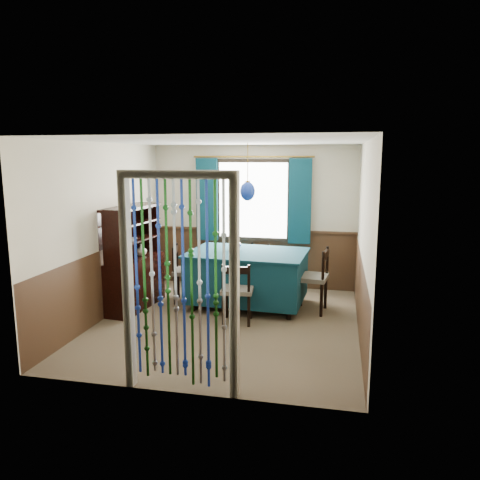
% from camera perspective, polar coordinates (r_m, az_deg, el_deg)
% --- Properties ---
extents(floor, '(4.00, 4.00, 0.00)m').
position_cam_1_polar(floor, '(6.65, -1.55, -10.10)').
color(floor, brown).
rests_on(floor, ground).
extents(ceiling, '(4.00, 4.00, 0.00)m').
position_cam_1_polar(ceiling, '(6.25, -1.66, 11.95)').
color(ceiling, silver).
rests_on(ceiling, ground).
extents(wall_back, '(3.60, 0.00, 3.60)m').
position_cam_1_polar(wall_back, '(8.27, 1.66, 2.83)').
color(wall_back, beige).
rests_on(wall_back, ground).
extents(wall_front, '(3.60, 0.00, 3.60)m').
position_cam_1_polar(wall_front, '(4.45, -7.68, -3.62)').
color(wall_front, beige).
rests_on(wall_front, ground).
extents(wall_left, '(0.00, 4.00, 4.00)m').
position_cam_1_polar(wall_left, '(6.97, -16.14, 1.06)').
color(wall_left, beige).
rests_on(wall_left, ground).
extents(wall_right, '(0.00, 4.00, 4.00)m').
position_cam_1_polar(wall_right, '(6.17, 14.88, -0.03)').
color(wall_right, beige).
rests_on(wall_right, ground).
extents(wainscot_back, '(3.60, 0.00, 3.60)m').
position_cam_1_polar(wainscot_back, '(8.38, 1.61, -2.28)').
color(wainscot_back, '#412918').
rests_on(wainscot_back, ground).
extents(wainscot_front, '(3.60, 0.00, 3.60)m').
position_cam_1_polar(wainscot_front, '(4.70, -7.39, -12.50)').
color(wainscot_front, '#412918').
rests_on(wainscot_front, ground).
extents(wainscot_left, '(0.00, 4.00, 4.00)m').
position_cam_1_polar(wainscot_left, '(7.12, -15.73, -4.91)').
color(wainscot_left, '#412918').
rests_on(wainscot_left, ground).
extents(wainscot_right, '(0.00, 4.00, 4.00)m').
position_cam_1_polar(wainscot_right, '(6.34, 14.43, -6.71)').
color(wainscot_right, '#412918').
rests_on(wainscot_right, ground).
extents(window, '(1.32, 0.12, 1.42)m').
position_cam_1_polar(window, '(8.19, 1.61, 4.87)').
color(window, black).
rests_on(window, wall_back).
extents(doorway, '(1.16, 0.12, 2.18)m').
position_cam_1_polar(doorway, '(4.56, -7.36, -5.89)').
color(doorway, silver).
rests_on(doorway, ground).
extents(dining_table, '(1.85, 1.33, 0.86)m').
position_cam_1_polar(dining_table, '(7.26, 0.91, -4.31)').
color(dining_table, '#0C303E').
rests_on(dining_table, floor).
extents(chair_near, '(0.47, 0.45, 0.87)m').
position_cam_1_polar(chair_near, '(6.53, -0.36, -6.22)').
color(chair_near, black).
rests_on(chair_near, floor).
extents(chair_far, '(0.52, 0.51, 0.83)m').
position_cam_1_polar(chair_far, '(8.05, 2.00, -3.23)').
color(chair_far, black).
rests_on(chair_far, floor).
extents(chair_left, '(0.51, 0.53, 0.92)m').
position_cam_1_polar(chair_left, '(7.54, -6.67, -3.85)').
color(chair_left, black).
rests_on(chair_left, floor).
extents(chair_right, '(0.51, 0.53, 0.97)m').
position_cam_1_polar(chair_right, '(7.08, 8.95, -4.61)').
color(chair_right, black).
rests_on(chair_right, floor).
extents(sideboard, '(0.54, 1.24, 1.57)m').
position_cam_1_polar(sideboard, '(7.35, -12.88, -3.87)').
color(sideboard, black).
rests_on(sideboard, floor).
extents(pendant_lamp, '(0.23, 0.23, 0.86)m').
position_cam_1_polar(pendant_lamp, '(7.05, 0.94, 5.98)').
color(pendant_lamp, olive).
rests_on(pendant_lamp, ceiling).
extents(vase_table, '(0.19, 0.19, 0.19)m').
position_cam_1_polar(vase_table, '(7.32, -0.64, -0.47)').
color(vase_table, navy).
rests_on(vase_table, dining_table).
extents(bowl_shelf, '(0.23, 0.23, 0.05)m').
position_cam_1_polar(bowl_shelf, '(7.04, -13.27, 0.06)').
color(bowl_shelf, beige).
rests_on(bowl_shelf, sideboard).
extents(vase_sideboard, '(0.23, 0.23, 0.20)m').
position_cam_1_polar(vase_sideboard, '(7.42, -11.96, -1.09)').
color(vase_sideboard, beige).
rests_on(vase_sideboard, sideboard).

